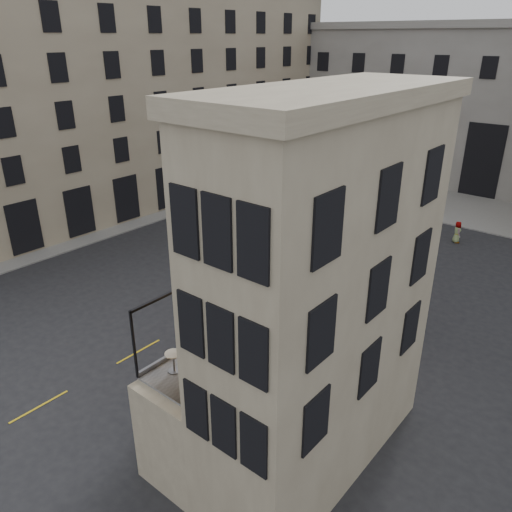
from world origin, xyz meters
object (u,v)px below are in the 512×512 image
Objects in this scene: cafe_chair_b at (270,334)px; street_lamp_b at (367,178)px; cafe_table_near at (174,359)px; cafe_table_mid at (228,322)px; pedestrian_b at (321,196)px; pedestrian_e at (213,194)px; cafe_chair_a at (200,383)px; pedestrian_d at (457,232)px; bus_near at (289,295)px; cyclist at (242,237)px; cafe_table_far at (276,298)px; traffic_light_near at (280,253)px; cafe_chair_c at (271,340)px; traffic_light_far at (267,176)px; car_c at (232,210)px; cafe_chair_d at (317,309)px; bicycle at (201,263)px; pedestrian_c at (379,201)px; pedestrian_a at (292,186)px; car_b at (348,199)px; car_a at (230,225)px; street_lamp_a at (187,193)px.

street_lamp_b is at bearing 111.48° from cafe_chair_b.
cafe_table_near is 1.13× the size of cafe_table_mid.
pedestrian_e is at bearing 158.53° from pedestrian_b.
street_lamp_b is 40.28m from cafe_chair_a.
pedestrian_d is 1.04× the size of pedestrian_e.
bus_near is 7.73× the size of pedestrian_b.
cafe_chair_b is at bearing -140.85° from cyclist.
bus_near is at bearing 118.39° from cafe_table_far.
traffic_light_near is at bearing -77.20° from street_lamp_b.
cafe_chair_c is at bearing -119.69° from pedestrian_b.
traffic_light_far is 0.84× the size of car_c.
cafe_chair_a is 7.34m from cafe_chair_d.
pedestrian_c reaches higher than bicycle.
cafe_chair_a is (14.87, -19.34, 3.96)m from cyclist.
car_c is 5.75× the size of cafe_chair_a.
pedestrian_d is 24.89m from pedestrian_e.
cafe_chair_d reaches higher than traffic_light_far.
cafe_chair_a is at bearing -34.86° from pedestrian_a.
cafe_chair_a is 3.90m from cafe_chair_c.
pedestrian_a is (-7.46, -3.39, -1.44)m from street_lamp_b.
cafe_chair_b is at bearing 90.03° from cafe_chair_a.
cafe_table_mid reaches higher than bicycle.
pedestrian_b is at bearing 14.66° from pedestrian_a.
car_c is at bearing 135.42° from cafe_chair_b.
pedestrian_b is (-1.95, 19.83, 0.31)m from bicycle.
pedestrian_d reaches higher than car_c.
car_b is at bearing 114.06° from cafe_chair_b.
cafe_chair_d is at bearing 84.40° from cafe_chair_b.
cafe_table_near is at bearing -150.50° from cyclist.
cafe_table_far reaches higher than cafe_table_mid.
car_a is at bearing 83.58° from pedestrian_d.
street_lamp_a is 1.00× the size of street_lamp_b.
street_lamp_a is 32.83m from cafe_chair_a.
cafe_chair_a is (13.82, -35.12, 4.19)m from car_b.
cafe_table_far reaches higher than traffic_light_near.
bus_near reaches higher than car_c.
cafe_chair_d reaches higher than cyclist.
traffic_light_far is at bearing 131.20° from bus_near.
cafe_table_far is (16.61, -14.88, 4.45)m from car_a.
traffic_light_near is at bearing 68.38° from pedestrian_e.
traffic_light_near is 4.71× the size of cafe_table_far.
pedestrian_c is (5.67, 2.14, 0.08)m from pedestrian_b.
bicycle is at bearing 51.59° from pedestrian_e.
cafe_table_near is at bearing -74.90° from car_a.
cyclist is 18.60m from pedestrian_d.
cafe_chair_c is (16.62, -29.94, 4.04)m from pedestrian_b.
cafe_table_far is (22.85, -15.48, 2.74)m from street_lamp_a.
car_b is at bearing -31.95° from pedestrian_b.
cyclist is at bearing 134.43° from cafe_chair_b.
traffic_light_near reaches higher than bicycle.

